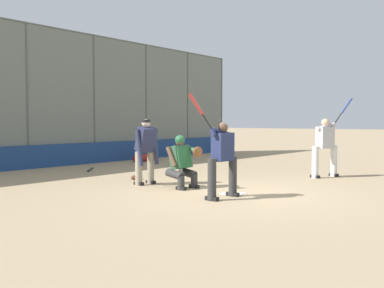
{
  "coord_description": "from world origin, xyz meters",
  "views": [
    {
      "loc": [
        7.98,
        5.38,
        1.56
      ],
      "look_at": [
        0.18,
        -1.0,
        1.05
      ],
      "focal_mm": 42.0,
      "sensor_mm": 36.0,
      "label": 1
    }
  ],
  "objects": [
    {
      "name": "spare_bat_first_base_side",
      "position": [
        -3.97,
        -4.86,
        0.03
      ],
      "size": [
        0.11,
        0.86,
        0.07
      ],
      "rotation": [
        0.0,
        0.0,
        1.64
      ],
      "color": "black",
      "rests_on": "ground_plane"
    },
    {
      "name": "bleachers_beyond",
      "position": [
        -4.21,
        -10.62,
        0.48
      ],
      "size": [
        15.29,
        2.5,
        1.48
      ],
      "color": "slate",
      "rests_on": "ground_plane"
    },
    {
      "name": "ground_plane",
      "position": [
        0.0,
        0.0,
        0.0
      ],
      "size": [
        160.0,
        160.0,
        0.0
      ],
      "primitive_type": "plane",
      "color": "tan"
    },
    {
      "name": "padding_wall",
      "position": [
        0.0,
        -8.01,
        0.38
      ],
      "size": [
        21.4,
        0.18,
        0.76
      ],
      "primitive_type": "cube",
      "color": "navy",
      "rests_on": "ground_plane"
    },
    {
      "name": "fielding_glove_on_dirt",
      "position": [
        -0.32,
        -3.35,
        0.06
      ],
      "size": [
        0.33,
        0.25,
        0.12
      ],
      "color": "#56331E",
      "rests_on": "ground_plane"
    },
    {
      "name": "catcher_behind_plate",
      "position": [
        0.07,
        -1.38,
        0.64
      ],
      "size": [
        0.66,
        0.8,
        1.24
      ],
      "rotation": [
        0.0,
        0.0,
        -0.09
      ],
      "color": "#333333",
      "rests_on": "ground_plane"
    },
    {
      "name": "batter_at_plate",
      "position": [
        0.61,
        0.14,
        0.84
      ],
      "size": [
        0.99,
        0.63,
        2.12
      ],
      "rotation": [
        0.0,
        0.0,
        -0.03
      ],
      "color": "#333333",
      "rests_on": "ground_plane"
    },
    {
      "name": "batter_on_deck",
      "position": [
        -4.03,
        0.36,
        0.89
      ],
      "size": [
        0.89,
        0.9,
        2.22
      ],
      "rotation": [
        0.0,
        0.0,
        2.79
      ],
      "color": "silver",
      "rests_on": "ground_plane"
    },
    {
      "name": "umpire_home",
      "position": [
        0.18,
        -2.47,
        0.86
      ],
      "size": [
        0.65,
        0.44,
        1.61
      ],
      "rotation": [
        0.0,
        0.0,
        -0.11
      ],
      "color": "gray",
      "rests_on": "ground_plane"
    },
    {
      "name": "backstop_fence",
      "position": [
        0.0,
        -8.11,
        2.48
      ],
      "size": [
        21.92,
        0.08,
        4.79
      ],
      "color": "#515651",
      "rests_on": "ground_plane"
    },
    {
      "name": "spare_bat_third_base_side",
      "position": [
        -0.86,
        -6.01,
        0.03
      ],
      "size": [
        0.68,
        0.63,
        0.07
      ],
      "rotation": [
        0.0,
        0.0,
        0.74
      ],
      "color": "black",
      "rests_on": "ground_plane"
    },
    {
      "name": "equipment_bag_dugout_side",
      "position": [
        -4.28,
        -7.04,
        0.15
      ],
      "size": [
        1.16,
        0.29,
        0.29
      ],
      "color": "maroon",
      "rests_on": "ground_plane"
    },
    {
      "name": "home_plate_marker",
      "position": [
        0.0,
        0.0,
        0.01
      ],
      "size": [
        0.43,
        0.43,
        0.01
      ],
      "primitive_type": "cube",
      "color": "white",
      "rests_on": "ground_plane"
    }
  ]
}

